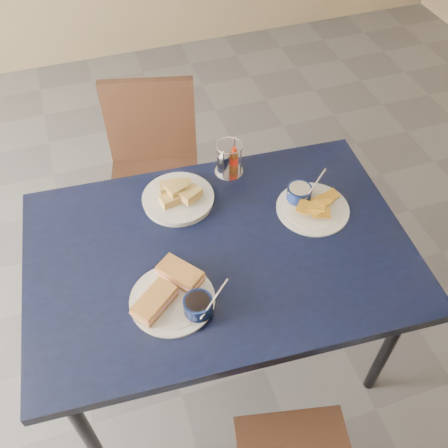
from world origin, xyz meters
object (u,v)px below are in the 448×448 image
object	(u,v)px
chair_far	(150,161)
condiment_caddy	(228,161)
bread_basket	(178,197)
sandwich_plate	(175,295)
dining_table	(219,259)
plantain_plate	(308,202)

from	to	relation	value
chair_far	condiment_caddy	size ratio (longest dim) A/B	6.40
chair_far	bread_basket	world-z (taller)	chair_far
sandwich_plate	bread_basket	world-z (taller)	sandwich_plate
dining_table	sandwich_plate	world-z (taller)	sandwich_plate
sandwich_plate	dining_table	bearing A→B (deg)	38.00
dining_table	chair_far	size ratio (longest dim) A/B	1.54
bread_basket	dining_table	bearing A→B (deg)	-74.19
plantain_plate	condiment_caddy	xyz separation A→B (m)	(-0.22, 0.26, 0.04)
dining_table	condiment_caddy	size ratio (longest dim) A/B	9.86
dining_table	sandwich_plate	distance (m)	0.26
dining_table	condiment_caddy	distance (m)	0.40
chair_far	sandwich_plate	xyz separation A→B (m)	(-0.10, -0.94, 0.28)
dining_table	bread_basket	world-z (taller)	bread_basket
sandwich_plate	bread_basket	bearing A→B (deg)	73.79
bread_basket	condiment_caddy	bearing A→B (deg)	22.47
plantain_plate	bread_basket	bearing A→B (deg)	158.48
dining_table	sandwich_plate	xyz separation A→B (m)	(-0.19, -0.15, 0.09)
sandwich_plate	plantain_plate	distance (m)	0.60
dining_table	plantain_plate	size ratio (longest dim) A/B	5.13
dining_table	bread_basket	distance (m)	0.28
condiment_caddy	dining_table	bearing A→B (deg)	-112.97
chair_far	bread_basket	distance (m)	0.60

